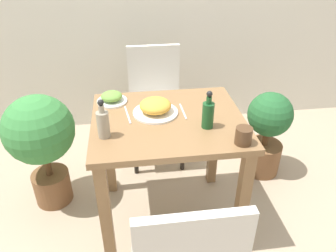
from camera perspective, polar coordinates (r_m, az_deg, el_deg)
The scene contains 12 objects.
ground_plane at distance 2.26m, azimuth 0.00°, elevation -15.19°, with size 16.00×16.00×0.00m, color tan.
dining_table at distance 1.86m, azimuth 0.00°, elevation -2.33°, with size 0.83×0.71×0.75m.
chair_far at distance 2.54m, azimuth -2.27°, elevation 4.73°, with size 0.42×0.42×0.89m.
food_plate at distance 1.82m, azimuth -2.21°, elevation 3.29°, with size 0.25×0.25×0.09m.
side_plate at distance 1.97m, azimuth -9.76°, elevation 4.87°, with size 0.18×0.18×0.07m.
drink_cup at distance 1.60m, azimuth 13.02°, elevation -1.67°, with size 0.08×0.08×0.09m.
sauce_bottle at distance 1.63m, azimuth -11.24°, elevation 0.55°, with size 0.06×0.06×0.21m.
condiment_bottle at distance 1.69m, azimuth 6.99°, elevation 2.16°, with size 0.06×0.06×0.21m.
fork_utensil at distance 1.83m, azimuth -7.05°, elevation 1.95°, with size 0.03×0.19×0.00m.
spoon_utensil at distance 1.86m, azimuth 2.62°, elevation 2.60°, with size 0.01×0.18×0.00m.
potted_plant_left at distance 2.19m, azimuth -21.26°, elevation -2.03°, with size 0.44×0.44×0.79m.
potted_plant_right at distance 2.50m, azimuth 16.89°, elevation -0.68°, with size 0.32×0.32×0.66m.
Camera 1 is at (-0.21, -1.53, 1.65)m, focal length 35.00 mm.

